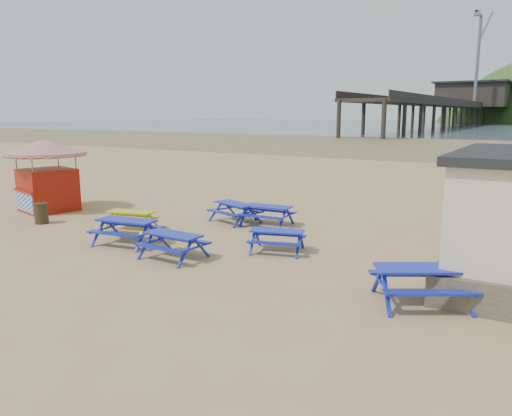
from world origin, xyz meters
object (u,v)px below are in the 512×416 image
Objects in this scene: picnic_table_yellow at (131,221)px; picnic_table_blue_a at (267,216)px; picnic_table_blue_b at (235,213)px; ice_cream_kiosk at (46,166)px; litter_bin at (41,213)px.

picnic_table_blue_a is at bearing 26.78° from picnic_table_yellow.
ice_cream_kiosk reaches higher than picnic_table_blue_b.
ice_cream_kiosk is 2.98m from litter_bin.
picnic_table_yellow is (-2.37, -2.94, -0.02)m from picnic_table_blue_b.
picnic_table_yellow is at bearing -110.38° from picnic_table_blue_b.
ice_cream_kiosk reaches higher than picnic_table_blue_a.
litter_bin is at bearing -128.61° from picnic_table_blue_b.
picnic_table_blue_a is at bearing 23.58° from picnic_table_blue_b.
litter_bin is at bearing -178.60° from picnic_table_yellow.
picnic_table_blue_a is at bearing 28.64° from litter_bin.
picnic_table_blue_a is 4.77m from picnic_table_yellow.
picnic_table_blue_b is 7.11m from litter_bin.
picnic_table_blue_a is 0.99× the size of picnic_table_yellow.
ice_cream_kiosk is at bearing -171.07° from picnic_table_blue_a.
ice_cream_kiosk is (-7.88, -2.10, 1.50)m from picnic_table_blue_b.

